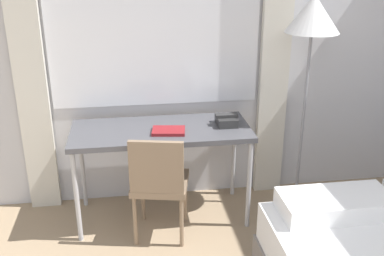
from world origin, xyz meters
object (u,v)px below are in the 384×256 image
at_px(desk, 161,136).
at_px(desk_chair, 159,180).
at_px(telephone, 226,120).
at_px(book, 169,131).
at_px(standing_lamp, 312,25).

bearing_deg(desk, desk_chair, -98.44).
relative_size(telephone, book, 0.71).
height_order(desk, telephone, telephone).
xyz_separation_m(standing_lamp, telephone, (-0.63, -0.01, -0.72)).
bearing_deg(telephone, standing_lamp, 0.90).
relative_size(desk, standing_lamp, 0.79).
distance_m(desk, telephone, 0.52).
xyz_separation_m(desk_chair, book, (0.10, 0.21, 0.30)).
bearing_deg(desk, telephone, 0.65).
bearing_deg(telephone, desk_chair, -151.09).
xyz_separation_m(desk, desk_chair, (-0.04, -0.30, -0.22)).
bearing_deg(desk_chair, telephone, 40.88).
distance_m(desk, standing_lamp, 1.40).
bearing_deg(book, telephone, 11.41).
distance_m(desk_chair, book, 0.38).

